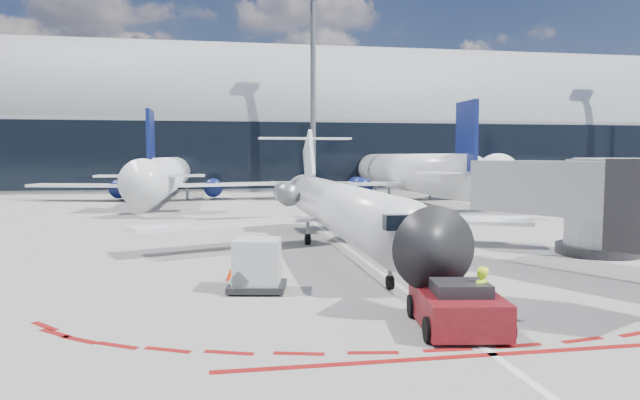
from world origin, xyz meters
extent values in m
plane|color=gray|center=(0.00, 0.00, 0.00)|extent=(260.00, 260.00, 0.00)
cube|color=silver|center=(0.00, 2.00, 0.01)|extent=(0.25, 40.00, 0.01)
cube|color=maroon|center=(0.00, -11.50, 0.01)|extent=(14.00, 0.25, 0.01)
cube|color=#999C9E|center=(0.00, 65.00, 5.00)|extent=(150.00, 24.00, 10.00)
cylinder|color=#999C9E|center=(0.00, 65.00, 10.00)|extent=(150.00, 24.00, 24.00)
cube|color=black|center=(0.00, 52.95, 5.00)|extent=(150.00, 0.20, 9.00)
cube|color=gray|center=(9.00, -4.50, 3.60)|extent=(8.22, 12.61, 2.30)
cylinder|color=gray|center=(12.05, 1.24, 2.40)|extent=(3.20, 3.20, 4.80)
cylinder|color=black|center=(12.05, 1.24, 0.25)|extent=(4.00, 4.00, 0.50)
cylinder|color=slate|center=(5.00, 48.00, 12.50)|extent=(0.70, 0.70, 25.00)
cylinder|color=silver|center=(-0.50, 4.45, 2.24)|extent=(2.57, 20.93, 2.57)
cone|color=black|center=(-0.50, -7.35, 2.24)|extent=(2.57, 2.66, 2.57)
cone|color=silver|center=(-0.50, 16.63, 2.24)|extent=(2.57, 3.43, 2.57)
cube|color=black|center=(-0.50, -5.83, 2.76)|extent=(1.62, 1.33, 0.52)
cube|color=silver|center=(-6.40, 5.88, 1.38)|extent=(10.19, 6.04, 0.30)
cube|color=silver|center=(5.39, 5.88, 1.38)|extent=(10.19, 6.04, 0.30)
cube|color=silver|center=(-0.50, 15.68, 4.52)|extent=(0.24, 4.46, 4.54)
cube|color=silver|center=(-0.50, 17.67, 6.23)|extent=(6.85, 1.52, 0.15)
cylinder|color=slate|center=(-2.46, 12.82, 2.47)|extent=(1.43, 3.24, 1.43)
cylinder|color=slate|center=(1.45, 12.82, 2.47)|extent=(1.43, 3.24, 1.43)
cylinder|color=black|center=(-0.50, -4.31, 0.27)|extent=(0.21, 0.53, 0.53)
cylinder|color=black|center=(-1.93, 6.83, 0.30)|extent=(0.29, 0.61, 0.61)
cylinder|color=black|center=(0.92, 6.83, 0.30)|extent=(0.29, 0.61, 0.61)
cylinder|color=slate|center=(-0.50, -4.31, 0.52)|extent=(0.17, 0.17, 1.05)
cube|color=#520B11|center=(-0.01, -9.29, 0.60)|extent=(2.67, 3.77, 0.98)
cube|color=black|center=(-0.06, -9.61, 1.25)|extent=(1.70, 1.52, 0.38)
cylinder|color=slate|center=(0.34, -6.92, 0.38)|extent=(0.52, 2.82, 0.11)
cylinder|color=black|center=(-1.21, -10.33, 0.35)|extent=(0.40, 0.73, 0.70)
cylinder|color=black|center=(0.84, -10.63, 0.35)|extent=(0.40, 0.73, 0.70)
cylinder|color=black|center=(-0.86, -7.95, 0.35)|extent=(0.40, 0.73, 0.70)
cylinder|color=black|center=(1.19, -8.26, 0.35)|extent=(0.40, 0.73, 0.70)
imported|color=#DAFF1A|center=(0.48, -9.73, 0.95)|extent=(0.82, 0.74, 1.89)
cube|color=black|center=(-5.41, -3.77, 0.19)|extent=(2.35, 2.11, 0.23)
cube|color=silver|center=(-5.41, -3.77, 1.11)|extent=(1.91, 1.83, 1.65)
cylinder|color=black|center=(-6.34, -4.27, 0.10)|extent=(0.14, 0.22, 0.21)
cylinder|color=black|center=(-4.72, -4.58, 0.10)|extent=(0.14, 0.22, 0.21)
cylinder|color=black|center=(-6.09, -2.95, 0.10)|extent=(0.14, 0.22, 0.21)
cylinder|color=black|center=(-4.47, -3.26, 0.10)|extent=(0.14, 0.22, 0.21)
cone|color=#F62F05|center=(-6.36, -1.80, 0.25)|extent=(0.36, 0.36, 0.50)
camera|label=1|loc=(-6.66, -24.49, 5.00)|focal=32.00mm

